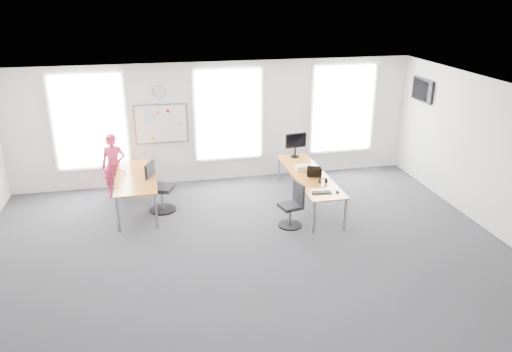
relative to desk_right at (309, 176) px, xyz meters
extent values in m
plane|color=#28282D|center=(-1.81, -2.03, -0.67)|extent=(10.00, 10.00, 0.00)
plane|color=silver|center=(-1.81, -2.03, 2.33)|extent=(10.00, 10.00, 0.00)
plane|color=white|center=(-1.81, 1.97, 0.83)|extent=(10.00, 0.00, 10.00)
plane|color=white|center=(-1.81, -6.03, 0.83)|extent=(10.00, 0.00, 10.00)
plane|color=white|center=(3.19, -2.03, 0.83)|extent=(0.00, 10.00, 10.00)
cube|color=white|center=(-4.81, 1.94, 1.03)|extent=(1.60, 0.06, 2.20)
cube|color=white|center=(-1.51, 1.94, 1.03)|extent=(1.60, 0.06, 2.20)
cube|color=white|center=(1.49, 1.94, 1.03)|extent=(1.60, 0.06, 2.20)
cube|color=orange|center=(0.00, 0.00, 0.03)|extent=(0.78, 2.93, 0.03)
cylinder|color=gray|center=(-0.33, -1.41, -0.33)|extent=(0.05, 0.05, 0.68)
cylinder|color=gray|center=(0.33, -1.41, -0.33)|extent=(0.05, 0.05, 0.68)
cylinder|color=gray|center=(-0.33, 1.41, -0.33)|extent=(0.05, 0.05, 0.68)
cylinder|color=gray|center=(0.33, 1.41, -0.33)|extent=(0.05, 0.05, 0.68)
cube|color=orange|center=(-3.80, 0.48, 0.11)|extent=(0.87, 2.18, 0.03)
cylinder|color=gray|center=(-4.18, -0.55, -0.29)|extent=(0.05, 0.05, 0.76)
cylinder|color=gray|center=(-3.43, -0.55, -0.29)|extent=(0.05, 0.05, 0.76)
cylinder|color=gray|center=(-4.18, 1.51, -0.29)|extent=(0.05, 0.05, 0.76)
cylinder|color=gray|center=(-3.43, 1.51, -0.29)|extent=(0.05, 0.05, 0.76)
cylinder|color=black|center=(-0.72, -1.02, -0.65)|extent=(0.49, 0.49, 0.03)
cylinder|color=gray|center=(-0.72, -1.02, -0.44)|extent=(0.06, 0.06, 0.40)
cube|color=black|center=(-0.72, -1.02, -0.22)|extent=(0.51, 0.51, 0.07)
cube|color=black|center=(-0.53, -0.97, 0.05)|extent=(0.14, 0.40, 0.43)
cylinder|color=black|center=(-3.28, 0.32, -0.65)|extent=(0.60, 0.60, 0.03)
cylinder|color=gray|center=(-3.28, 0.32, -0.39)|extent=(0.07, 0.07, 0.48)
cube|color=black|center=(-3.28, 0.32, -0.13)|extent=(0.65, 0.65, 0.08)
cube|color=black|center=(-3.50, 0.40, 0.19)|extent=(0.22, 0.47, 0.52)
imported|color=#CE2B4E|center=(-4.32, 1.32, 0.10)|extent=(0.59, 0.41, 1.54)
cube|color=white|center=(-3.16, 1.94, 0.88)|extent=(1.20, 0.03, 0.90)
cylinder|color=gray|center=(-3.16, 1.94, 1.68)|extent=(0.30, 0.04, 0.30)
cube|color=black|center=(3.14, 0.97, 1.63)|extent=(0.06, 0.90, 0.55)
cube|color=black|center=(-0.07, -1.09, 0.06)|extent=(0.43, 0.23, 0.02)
ellipsoid|color=black|center=(0.25, -1.13, 0.07)|extent=(0.09, 0.13, 0.04)
cylinder|color=black|center=(0.08, -0.78, 0.05)|extent=(0.08, 0.08, 0.01)
cylinder|color=black|center=(0.06, -0.55, 0.09)|extent=(0.04, 0.09, 0.09)
cylinder|color=black|center=(0.20, -0.55, 0.09)|extent=(0.04, 0.09, 0.09)
cylinder|color=gold|center=(0.06, -0.55, 0.09)|extent=(0.01, 0.10, 0.10)
cube|color=black|center=(0.13, -0.55, 0.15)|extent=(0.17, 0.02, 0.02)
cube|color=black|center=(0.05, -0.17, 0.17)|extent=(0.31, 0.16, 0.25)
cube|color=#FF5408|center=(0.05, -0.24, 0.16)|extent=(0.30, 0.17, 0.23)
cube|color=black|center=(0.05, -0.25, 0.17)|extent=(0.32, 0.18, 0.24)
cube|color=beige|center=(-0.09, 0.31, 0.10)|extent=(0.36, 0.30, 0.11)
cylinder|color=black|center=(0.03, 1.24, 0.06)|extent=(0.22, 0.22, 0.02)
cylinder|color=black|center=(0.03, 1.24, 0.17)|extent=(0.04, 0.04, 0.22)
cube|color=black|center=(0.03, 1.22, 0.47)|extent=(0.55, 0.11, 0.37)
cube|color=black|center=(0.03, 1.20, 0.47)|extent=(0.50, 0.07, 0.32)
camera|label=1|loc=(-3.37, -10.00, 4.05)|focal=35.00mm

